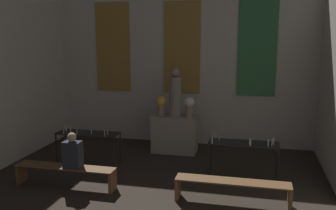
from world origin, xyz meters
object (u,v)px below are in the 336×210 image
at_px(statue, 175,94).
at_px(person_seated, 73,152).
at_px(candle_rack_left, 88,136).
at_px(flower_vase_right, 189,106).
at_px(candle_rack_right, 243,146).
at_px(pew_back_right, 232,187).
at_px(flower_vase_left, 161,104).
at_px(altar, 175,134).
at_px(pew_back_left, 65,172).

height_order(statue, person_seated, statue).
bearing_deg(statue, candle_rack_left, -142.68).
distance_m(flower_vase_right, candle_rack_right, 2.09).
height_order(candle_rack_right, pew_back_right, candle_rack_right).
relative_size(pew_back_right, person_seated, 2.93).
bearing_deg(flower_vase_left, person_seated, -111.91).
bearing_deg(flower_vase_left, statue, 0.00).
height_order(candle_rack_left, pew_back_right, candle_rack_left).
bearing_deg(statue, pew_back_right, -59.00).
distance_m(statue, candle_rack_left, 2.45).
distance_m(candle_rack_right, person_seated, 3.61).
distance_m(altar, pew_back_right, 3.27).
height_order(flower_vase_right, person_seated, flower_vase_right).
xyz_separation_m(flower_vase_left, flower_vase_right, (0.75, 0.00, 0.00)).
relative_size(flower_vase_left, flower_vase_right, 1.00).
distance_m(pew_back_left, person_seated, 0.46).
distance_m(flower_vase_right, pew_back_left, 3.60).
xyz_separation_m(pew_back_right, person_seated, (-3.18, 0.00, 0.42)).
relative_size(altar, pew_back_right, 0.55).
height_order(flower_vase_left, pew_back_left, flower_vase_left).
bearing_deg(flower_vase_right, pew_back_right, -64.99).
height_order(statue, flower_vase_right, statue).
bearing_deg(person_seated, candle_rack_left, 103.04).
relative_size(statue, candle_rack_left, 0.83).
distance_m(altar, flower_vase_left, 0.86).
relative_size(altar, candle_rack_right, 0.77).
bearing_deg(candle_rack_left, pew_back_left, -84.11).
distance_m(altar, flower_vase_right, 0.86).
relative_size(altar, flower_vase_left, 2.27).
xyz_separation_m(flower_vase_left, pew_back_right, (2.06, -2.80, -0.94)).
xyz_separation_m(candle_rack_right, pew_back_left, (-3.50, -1.41, -0.36)).
height_order(statue, pew_back_left, statue).
xyz_separation_m(candle_rack_left, pew_back_right, (3.51, -1.41, -0.36)).
distance_m(candle_rack_left, pew_back_left, 1.46).
bearing_deg(pew_back_right, flower_vase_left, 126.33).
relative_size(statue, pew_back_left, 0.60).
bearing_deg(person_seated, flower_vase_right, 56.14).
bearing_deg(person_seated, pew_back_left, 180.00).
bearing_deg(altar, flower_vase_left, 180.00).
xyz_separation_m(altar, pew_back_left, (-1.68, -2.80, -0.16)).
xyz_separation_m(flower_vase_left, pew_back_left, (-1.31, -2.80, -0.94)).
bearing_deg(candle_rack_left, pew_back_right, -21.83).
bearing_deg(pew_back_left, candle_rack_left, 95.89).
bearing_deg(flower_vase_left, pew_back_right, -53.67).
height_order(flower_vase_right, pew_back_right, flower_vase_right).
height_order(pew_back_left, person_seated, person_seated).
distance_m(flower_vase_left, pew_back_left, 3.23).
distance_m(statue, pew_back_left, 3.49).
relative_size(flower_vase_right, pew_back_left, 0.24).
bearing_deg(candle_rack_right, candle_rack_left, -179.99).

